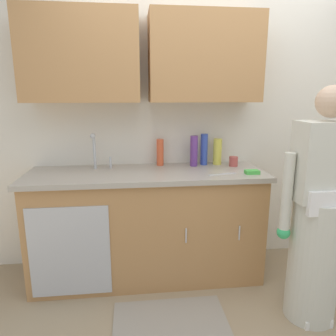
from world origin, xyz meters
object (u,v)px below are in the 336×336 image
at_px(sink, 98,174).
at_px(knife_on_counter, 222,174).
at_px(person_at_sink, 318,226).
at_px(bottle_dish_liquid, 204,149).
at_px(bottle_water_tall, 194,151).
at_px(bottle_cleaner_spray, 217,152).
at_px(sponge, 252,172).
at_px(cup_by_sink, 233,161).
at_px(bottle_soap, 160,152).

xyz_separation_m(sink, knife_on_counter, (0.99, -0.17, 0.02)).
bearing_deg(person_at_sink, sink, 155.66).
height_order(bottle_dish_liquid, knife_on_counter, bottle_dish_liquid).
bearing_deg(sink, bottle_water_tall, 10.80).
xyz_separation_m(sink, bottle_cleaner_spray, (1.05, 0.19, 0.13)).
bearing_deg(sink, bottle_cleaner_spray, 10.48).
xyz_separation_m(knife_on_counter, sponge, (0.24, -0.01, 0.01)).
distance_m(bottle_water_tall, sponge, 0.55).
distance_m(sink, bottle_water_tall, 0.85).
xyz_separation_m(cup_by_sink, sponge, (0.06, -0.29, -0.03)).
distance_m(person_at_sink, bottle_dish_liquid, 1.13).
relative_size(bottle_cleaner_spray, cup_by_sink, 2.77).
bearing_deg(person_at_sink, sponge, 119.53).
xyz_separation_m(sink, person_at_sink, (1.52, -0.69, -0.23)).
relative_size(person_at_sink, bottle_water_tall, 6.03).
height_order(bottle_water_tall, sponge, bottle_water_tall).
relative_size(person_at_sink, bottle_dish_liquid, 5.81).
relative_size(bottle_cleaner_spray, bottle_dish_liquid, 0.84).
bearing_deg(bottle_water_tall, bottle_dish_liquid, 21.46).
bearing_deg(person_at_sink, bottle_water_tall, 129.50).
xyz_separation_m(person_at_sink, knife_on_counter, (-0.53, 0.51, 0.25)).
bearing_deg(bottle_soap, sponge, -29.41).
distance_m(bottle_soap, sponge, 0.82).
bearing_deg(cup_by_sink, bottle_cleaner_spray, 144.12).
distance_m(bottle_cleaner_spray, knife_on_counter, 0.39).
height_order(person_at_sink, bottle_water_tall, person_at_sink).
distance_m(bottle_soap, bottle_dish_liquid, 0.40).
height_order(bottle_soap, bottle_cleaner_spray, bottle_soap).
bearing_deg(bottle_dish_liquid, bottle_water_tall, -158.54).
bearing_deg(bottle_cleaner_spray, person_at_sink, -61.85).
bearing_deg(cup_by_sink, person_at_sink, -66.34).
relative_size(bottle_cleaner_spray, sponge, 2.14).
distance_m(bottle_cleaner_spray, sponge, 0.43).
height_order(sink, knife_on_counter, sink).
relative_size(bottle_soap, knife_on_counter, 0.98).
distance_m(bottle_cleaner_spray, cup_by_sink, 0.17).
xyz_separation_m(person_at_sink, sponge, (-0.28, 0.50, 0.26)).
bearing_deg(sink, sponge, -8.50).
xyz_separation_m(bottle_soap, sponge, (0.71, -0.40, -0.10)).
height_order(bottle_cleaner_spray, cup_by_sink, bottle_cleaner_spray).
height_order(bottle_soap, sponge, bottle_soap).
distance_m(bottle_water_tall, knife_on_counter, 0.39).
relative_size(bottle_soap, bottle_dish_liquid, 0.85).
bearing_deg(bottle_dish_liquid, bottle_cleaner_spray, -1.35).
relative_size(bottle_soap, cup_by_sink, 2.78).
distance_m(cup_by_sink, sponge, 0.30).
height_order(sink, bottle_cleaner_spray, sink).
bearing_deg(bottle_dish_liquid, person_at_sink, -56.07).
bearing_deg(bottle_soap, sink, -157.92).
relative_size(bottle_dish_liquid, cup_by_sink, 3.29).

